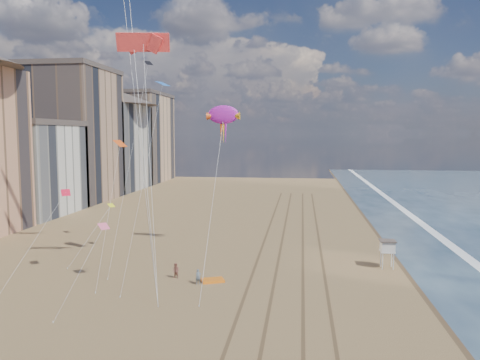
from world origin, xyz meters
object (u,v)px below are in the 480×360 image
lifeguard_stand (387,247)px  grounded_kite (213,280)px  show_kite (223,115)px  kite_flyer_a (198,277)px  kite_flyer_b (176,271)px

lifeguard_stand → grounded_kite: bearing=-158.4°
show_kite → kite_flyer_a: bearing=-91.7°
kite_flyer_b → show_kite: bearing=94.7°
kite_flyer_a → kite_flyer_b: bearing=119.6°
lifeguard_stand → show_kite: bearing=166.2°
lifeguard_stand → kite_flyer_b: bearing=-163.2°
show_kite → lifeguard_stand: bearing=-13.8°
grounded_kite → kite_flyer_b: (-3.84, 0.50, 0.66)m
lifeguard_stand → grounded_kite: lifeguard_stand is taller
show_kite → kite_flyer_b: size_ratio=15.48×
grounded_kite → kite_flyer_b: size_ratio=1.39×
show_kite → kite_flyer_b: bearing=-105.0°
grounded_kite → kite_flyer_b: 3.92m
grounded_kite → show_kite: (-0.84, 11.67, 16.64)m
grounded_kite → kite_flyer_a: 1.67m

